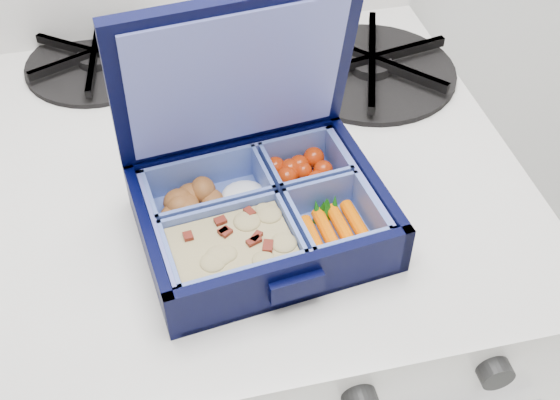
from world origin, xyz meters
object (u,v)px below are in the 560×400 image
object	(u,v)px
bento_box	(262,216)
fork	(238,145)
burner_grate	(371,64)
stove	(241,369)

from	to	relation	value
bento_box	fork	distance (m)	0.12
burner_grate	fork	bearing A→B (deg)	-151.42
burner_grate	fork	size ratio (longest dim) A/B	0.99
fork	bento_box	bearing A→B (deg)	-45.30
stove	fork	distance (m)	0.42
bento_box	fork	size ratio (longest dim) A/B	1.06
bento_box	burner_grate	xyz separation A→B (m)	(0.17, 0.21, -0.01)
stove	fork	size ratio (longest dim) A/B	4.30
fork	burner_grate	bearing A→B (deg)	73.66
bento_box	fork	world-z (taller)	bento_box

